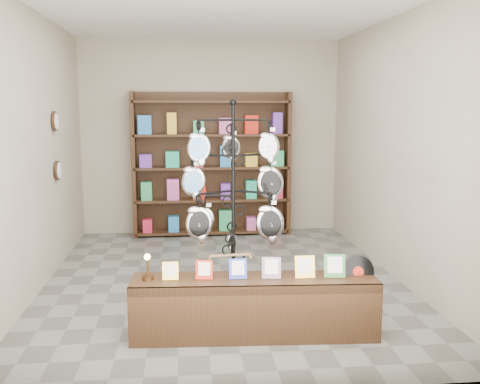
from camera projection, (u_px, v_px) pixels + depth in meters
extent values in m
plane|color=slate|center=(223.00, 280.00, 6.15)|extent=(5.00, 5.00, 0.00)
plane|color=#AF9F8D|center=(211.00, 137.00, 8.37)|extent=(4.00, 0.00, 4.00)
plane|color=#AF9F8D|center=(251.00, 180.00, 3.46)|extent=(4.00, 0.00, 4.00)
plane|color=#AF9F8D|center=(36.00, 151.00, 5.71)|extent=(0.00, 5.00, 5.00)
plane|color=#AF9F8D|center=(396.00, 148.00, 6.12)|extent=(0.00, 5.00, 5.00)
plane|color=white|center=(222.00, 9.00, 5.68)|extent=(5.00, 5.00, 0.00)
cylinder|color=black|center=(234.00, 308.00, 5.24)|extent=(0.42, 0.42, 0.03)
cylinder|color=black|center=(233.00, 210.00, 5.08)|extent=(0.03, 0.03, 1.99)
sphere|color=black|center=(233.00, 102.00, 4.93)|extent=(0.07, 0.07, 0.07)
ellipsoid|color=silver|center=(232.00, 243.00, 5.35)|extent=(0.10, 0.04, 0.21)
cube|color=#A27143|center=(230.00, 255.00, 4.86)|extent=(0.38, 0.04, 0.04)
cube|color=black|center=(255.00, 307.00, 4.61)|extent=(2.13, 0.55, 0.52)
cube|color=gold|center=(170.00, 271.00, 4.53)|extent=(0.14, 0.06, 0.15)
cube|color=red|center=(204.00, 270.00, 4.54)|extent=(0.15, 0.06, 0.16)
cube|color=#263FA5|center=(238.00, 269.00, 4.55)|extent=(0.16, 0.06, 0.17)
cube|color=#E54C33|center=(271.00, 268.00, 4.57)|extent=(0.17, 0.06, 0.18)
cube|color=gold|center=(305.00, 267.00, 4.58)|extent=(0.18, 0.07, 0.19)
cube|color=#337233|center=(335.00, 266.00, 4.59)|extent=(0.18, 0.07, 0.20)
cylinder|color=black|center=(358.00, 272.00, 4.66)|extent=(0.29, 0.08, 0.28)
cylinder|color=red|center=(358.00, 272.00, 4.65)|extent=(0.10, 0.03, 0.10)
cylinder|color=#492C15|center=(148.00, 278.00, 4.53)|extent=(0.10, 0.10, 0.04)
cylinder|color=#492C15|center=(148.00, 268.00, 4.52)|extent=(0.02, 0.02, 0.13)
sphere|color=#FFBF59|center=(147.00, 257.00, 4.50)|extent=(0.05, 0.05, 0.05)
cube|color=black|center=(211.00, 163.00, 8.37)|extent=(2.40, 0.04, 2.20)
cube|color=black|center=(134.00, 165.00, 8.09)|extent=(0.06, 0.36, 2.20)
cube|color=black|center=(287.00, 163.00, 8.34)|extent=(0.06, 0.36, 2.20)
cube|color=black|center=(213.00, 231.00, 8.38)|extent=(2.36, 0.36, 0.04)
cube|color=black|center=(212.00, 199.00, 8.30)|extent=(2.36, 0.36, 0.03)
cube|color=black|center=(212.00, 168.00, 8.22)|extent=(2.36, 0.36, 0.04)
cube|color=black|center=(212.00, 135.00, 8.15)|extent=(2.36, 0.36, 0.04)
cube|color=black|center=(211.00, 102.00, 8.07)|extent=(2.36, 0.36, 0.04)
cylinder|color=black|center=(55.00, 121.00, 6.45)|extent=(0.03, 0.24, 0.24)
cylinder|color=black|center=(58.00, 170.00, 6.54)|extent=(0.03, 0.24, 0.24)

